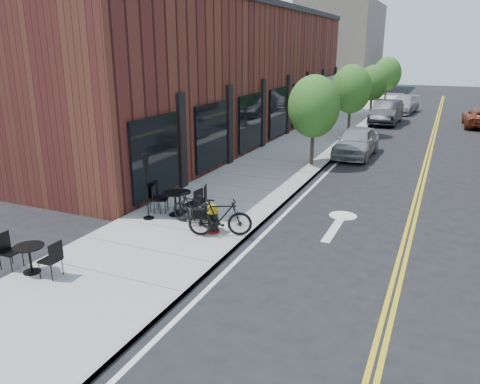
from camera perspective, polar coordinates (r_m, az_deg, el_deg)
The scene contains 18 objects.
ground at distance 12.48m, azimuth 0.18°, elevation -6.37°, with size 120.00×120.00×0.00m, color black.
sidewalk_near at distance 22.07m, azimuth 5.86°, elevation 4.22°, with size 4.00×70.00×0.12m, color #9E9B93.
building_near at distance 26.91m, azimuth -0.55°, elevation 14.05°, with size 5.00×28.00×7.00m, color #4F1D19.
bg_building_left at distance 59.82m, azimuth 12.21°, elevation 16.87°, with size 8.00×14.00×10.00m, color #726656.
tree_near_a at distance 20.30m, azimuth 9.00°, elevation 10.26°, with size 2.20×2.20×3.81m.
tree_near_b at distance 28.06m, azimuth 13.40°, elevation 12.12°, with size 2.30×2.30×3.98m.
tree_near_c at distance 35.94m, azimuth 15.87°, elevation 12.66°, with size 2.10×2.10×3.67m.
tree_near_d at distance 43.84m, azimuth 17.51°, elevation 13.58°, with size 2.40×2.40×4.11m.
fire_hydrant at distance 12.82m, azimuth -3.34°, elevation -3.23°, with size 0.41×0.41×0.85m.
bicycle_left at distance 13.36m, azimuth -5.67°, elevation -2.12°, with size 0.44×1.56×0.94m, color black.
bicycle_right at distance 12.54m, azimuth -2.43°, elevation -3.13°, with size 0.49×1.72×1.03m, color black.
bistro_set_a at distance 11.57m, azimuth -24.26°, elevation -7.04°, with size 1.56×0.70×0.84m.
bistro_set_b at distance 14.21m, azimuth -7.89°, elevation -1.01°, with size 1.75×0.82×0.93m.
bistro_set_c at distance 14.43m, azimuth -7.34°, elevation -0.83°, with size 1.64×0.94×0.87m.
patio_umbrella at distance 13.78m, azimuth -11.40°, elevation 2.36°, with size 0.32×0.32×1.98m.
parked_car_a at distance 22.97m, azimuth 13.99°, elevation 5.96°, with size 1.68×4.16×1.42m, color gray.
parked_car_b at distance 33.66m, azimuth 17.42°, elevation 9.29°, with size 1.68×4.82×1.59m, color black.
parked_car_c at distance 39.61m, azimuth 19.22°, elevation 10.01°, with size 1.85×4.56×1.32m, color #A7A6AB.
Camera 1 is at (4.58, -10.48, 5.00)m, focal length 35.00 mm.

